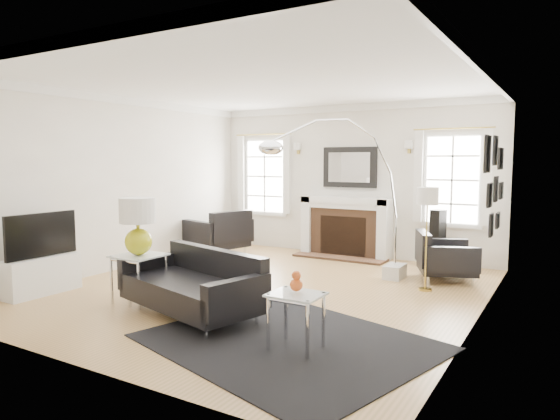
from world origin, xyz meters
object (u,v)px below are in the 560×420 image
Objects in this scene: coffee_table at (208,267)px; gourd_lamp at (138,222)px; fireplace at (345,227)px; sofa at (195,286)px; armchair_right at (442,258)px; armchair_left at (220,234)px; arc_floor_lamp at (335,191)px.

gourd_lamp reaches higher than coffee_table.
fireplace is 0.85× the size of sofa.
armchair_right is 1.33× the size of coffee_table.
gourd_lamp is at bearing -70.35° from armchair_left.
armchair_left reaches higher than armchair_right.
armchair_left is at bearing -154.58° from fireplace.
coffee_table is (1.53, -2.26, -0.05)m from armchair_left.
arc_floor_lamp reaches higher than fireplace.
armchair_left is (-2.02, 3.13, 0.06)m from sofa.
armchair_left is 1.11× the size of armchair_right.
sofa is 0.99m from coffee_table.
arc_floor_lamp is at bearing -16.84° from armchair_left.
coffee_table is 0.34× the size of arc_floor_lamp.
fireplace is 3.33m from coffee_table.
armchair_right is 1.55× the size of gourd_lamp.
armchair_left is 3.01m from arc_floor_lamp.
fireplace reaches higher than armchair_right.
gourd_lamp is at bearing -116.61° from coffee_table.
gourd_lamp is 2.81m from arc_floor_lamp.
armchair_left is (-2.12, -1.01, -0.15)m from fireplace.
armchair_right is at bearing 56.74° from sofa.
fireplace is 2.38× the size of gourd_lamp.
arc_floor_lamp reaches higher than sofa.
fireplace is 1.38× the size of armchair_left.
fireplace is at bearing 79.65° from coffee_table.
gourd_lamp is (-0.42, -0.84, 0.68)m from coffee_table.
sofa is at bearing -91.43° from fireplace.
coffee_table is at bearing -55.99° from armchair_left.
sofa reaches higher than armchair_right.
armchair_right is 4.40m from gourd_lamp.
sofa is 1.63× the size of armchair_left.
armchair_left is 1.48× the size of coffee_table.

